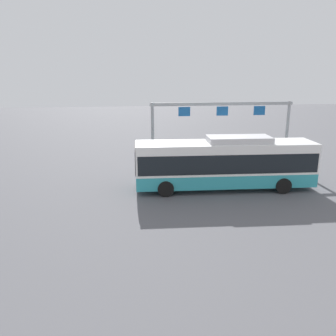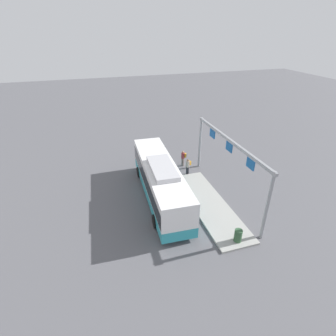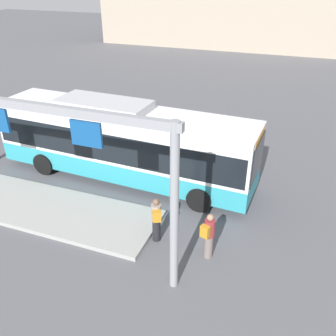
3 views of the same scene
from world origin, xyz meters
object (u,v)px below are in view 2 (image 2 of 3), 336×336
person_boarding (183,158)px  person_waiting_near (188,166)px  bus_main (160,179)px  trash_bin (238,236)px

person_boarding → person_waiting_near: size_ratio=1.00×
bus_main → trash_bin: (-6.61, -3.49, -1.20)m
person_boarding → trash_bin: bearing=106.7°
person_waiting_near → person_boarding: bearing=-122.7°
bus_main → trash_bin: bearing=-149.6°
bus_main → trash_bin: size_ratio=12.83×
bus_main → person_boarding: size_ratio=6.91×
bus_main → trash_bin: 7.57m
person_boarding → trash_bin: 11.46m
person_waiting_near → trash_bin: person_waiting_near is taller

